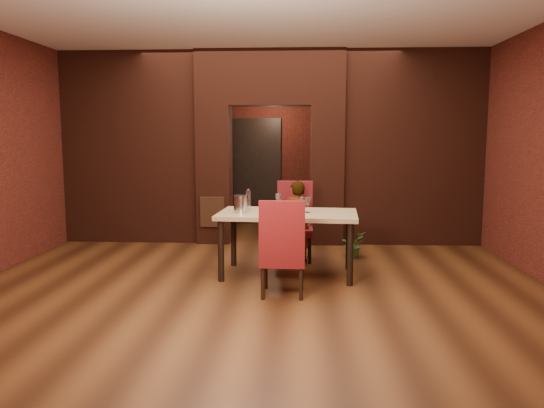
{
  "coord_description": "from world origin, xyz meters",
  "views": [
    {
      "loc": [
        0.49,
        -6.93,
        1.8
      ],
      "look_at": [
        0.13,
        0.0,
        0.91
      ],
      "focal_mm": 35.0,
      "sensor_mm": 36.0,
      "label": 1
    }
  ],
  "objects": [
    {
      "name": "person_seated",
      "position": [
        0.46,
        0.58,
        0.59
      ],
      "size": [
        0.46,
        0.32,
        1.18
      ],
      "primitive_type": "imported",
      "rotation": [
        0.0,
        0.0,
        3.04
      ],
      "color": "white",
      "rests_on": "ground"
    },
    {
      "name": "vent_panel",
      "position": [
        -0.95,
        1.71,
        0.55
      ],
      "size": [
        0.4,
        0.03,
        0.5
      ],
      "primitive_type": "cube",
      "color": "#A0542E",
      "rests_on": "ground"
    },
    {
      "name": "ceiling",
      "position": [
        0.0,
        0.0,
        3.2
      ],
      "size": [
        7.0,
        8.0,
        0.04
      ],
      "primitive_type": "cube",
      "color": "silver",
      "rests_on": "ground"
    },
    {
      "name": "wine_bucket",
      "position": [
        -0.25,
        -0.24,
        0.94
      ],
      "size": [
        0.18,
        0.18,
        0.22
      ],
      "primitive_type": "cylinder",
      "color": "silver",
      "rests_on": "dining_table"
    },
    {
      "name": "wall_left",
      "position": [
        -3.5,
        0.0,
        1.6
      ],
      "size": [
        0.04,
        8.0,
        3.2
      ],
      "primitive_type": "cube",
      "color": "maroon",
      "rests_on": "ground"
    },
    {
      "name": "wing_wall_right",
      "position": [
        2.36,
        2.0,
        1.6
      ],
      "size": [
        2.28,
        0.35,
        3.2
      ],
      "primitive_type": "cube",
      "color": "maroon",
      "rests_on": "ground"
    },
    {
      "name": "wall_right",
      "position": [
        3.5,
        0.0,
        1.6
      ],
      "size": [
        0.04,
        8.0,
        3.2
      ],
      "primitive_type": "cube",
      "color": "maroon",
      "rests_on": "ground"
    },
    {
      "name": "pillar_left",
      "position": [
        -0.95,
        2.0,
        1.15
      ],
      "size": [
        0.55,
        0.55,
        2.3
      ],
      "primitive_type": "cube",
      "color": "maroon",
      "rests_on": "ground"
    },
    {
      "name": "wall_front",
      "position": [
        0.0,
        -4.0,
        1.6
      ],
      "size": [
        7.0,
        0.04,
        3.2
      ],
      "primitive_type": "cube",
      "color": "maroon",
      "rests_on": "ground"
    },
    {
      "name": "chair_near",
      "position": [
        0.31,
        -1.04,
        0.55
      ],
      "size": [
        0.51,
        0.51,
        1.11
      ],
      "primitive_type": "cube",
      "rotation": [
        0.0,
        0.0,
        3.12
      ],
      "color": "maroon",
      "rests_on": "ground"
    },
    {
      "name": "wing_wall_left",
      "position": [
        -2.36,
        2.0,
        1.6
      ],
      "size": [
        2.28,
        0.35,
        3.2
      ],
      "primitive_type": "cube",
      "color": "maroon",
      "rests_on": "ground"
    },
    {
      "name": "lintel",
      "position": [
        0.0,
        2.0,
        2.75
      ],
      "size": [
        2.45,
        0.55,
        0.9
      ],
      "primitive_type": "cube",
      "color": "maroon",
      "rests_on": "ground"
    },
    {
      "name": "water_bottle",
      "position": [
        -0.18,
        0.03,
        0.97
      ],
      "size": [
        0.07,
        0.07,
        0.28
      ],
      "primitive_type": "cylinder",
      "color": "white",
      "rests_on": "dining_table"
    },
    {
      "name": "floor",
      "position": [
        0.0,
        0.0,
        0.0
      ],
      "size": [
        8.0,
        8.0,
        0.0
      ],
      "primitive_type": "plane",
      "color": "#4D2913",
      "rests_on": "ground"
    },
    {
      "name": "pillar_right",
      "position": [
        0.95,
        2.0,
        1.15
      ],
      "size": [
        0.55,
        0.55,
        2.3
      ],
      "primitive_type": "cube",
      "color": "maroon",
      "rests_on": "ground"
    },
    {
      "name": "wine_glass_a",
      "position": [
        0.22,
        -0.16,
        0.94
      ],
      "size": [
        0.09,
        0.09,
        0.23
      ],
      "primitive_type": null,
      "color": "white",
      "rests_on": "dining_table"
    },
    {
      "name": "wall_back",
      "position": [
        0.0,
        4.0,
        1.6
      ],
      "size": [
        7.0,
        0.04,
        3.2
      ],
      "primitive_type": "cube",
      "color": "maroon",
      "rests_on": "ground"
    },
    {
      "name": "rear_door_frame",
      "position": [
        -0.4,
        3.9,
        1.05
      ],
      "size": [
        1.02,
        0.04,
        2.22
      ],
      "primitive_type": "cube",
      "color": "black",
      "rests_on": "ground"
    },
    {
      "name": "potted_plant",
      "position": [
        1.3,
        0.89,
        0.19
      ],
      "size": [
        0.46,
        0.46,
        0.39
      ],
      "primitive_type": "imported",
      "rotation": [
        0.0,
        0.0,
        0.71
      ],
      "color": "#2A5C21",
      "rests_on": "ground"
    },
    {
      "name": "wine_glass_c",
      "position": [
        0.6,
        -0.19,
        0.93
      ],
      "size": [
        0.08,
        0.08,
        0.2
      ],
      "primitive_type": null,
      "color": "white",
      "rests_on": "dining_table"
    },
    {
      "name": "dining_table",
      "position": [
        0.35,
        -0.17,
        0.41
      ],
      "size": [
        1.83,
        1.11,
        0.83
      ],
      "primitive_type": "cube",
      "rotation": [
        0.0,
        0.0,
        -0.07
      ],
      "color": "tan",
      "rests_on": "ground"
    },
    {
      "name": "chair_far",
      "position": [
        0.43,
        0.67,
        0.57
      ],
      "size": [
        0.52,
        0.52,
        1.14
      ],
      "primitive_type": "cube",
      "rotation": [
        0.0,
        0.0,
        -0.0
      ],
      "color": "maroon",
      "rests_on": "ground"
    },
    {
      "name": "rear_door",
      "position": [
        -0.4,
        3.94,
        1.05
      ],
      "size": [
        0.9,
        0.08,
        2.1
      ],
      "primitive_type": "cube",
      "color": "black",
      "rests_on": "ground"
    },
    {
      "name": "tasting_sheet",
      "position": [
        0.17,
        -0.45,
        0.83
      ],
      "size": [
        0.32,
        0.24,
        0.0
      ],
      "primitive_type": "cube",
      "rotation": [
        0.0,
        0.0,
        -0.05
      ],
      "color": "white",
      "rests_on": "dining_table"
    },
    {
      "name": "wine_glass_b",
      "position": [
        0.52,
        -0.08,
        0.92
      ],
      "size": [
        0.08,
        0.08,
        0.19
      ],
      "primitive_type": null,
      "color": "white",
      "rests_on": "dining_table"
    }
  ]
}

